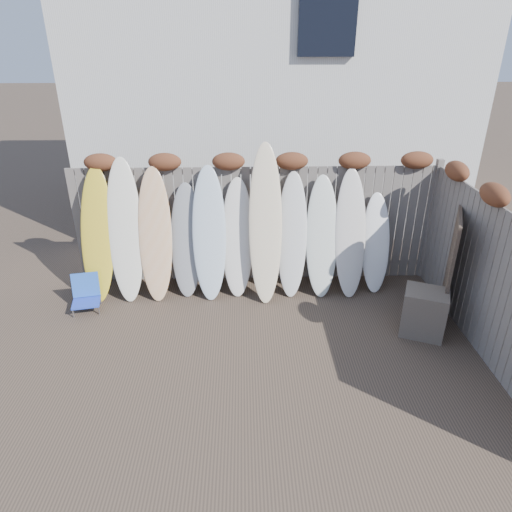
{
  "coord_description": "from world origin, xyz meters",
  "views": [
    {
      "loc": [
        -0.17,
        -4.75,
        3.88
      ],
      "look_at": [
        0.0,
        1.2,
        1.0
      ],
      "focal_mm": 32.0,
      "sensor_mm": 36.0,
      "label": 1
    }
  ],
  "objects_px": {
    "beach_chair": "(86,294)",
    "wooden_crate": "(424,312)",
    "surfboard_0": "(97,235)",
    "lattice_panel": "(450,267)"
  },
  "relations": [
    {
      "from": "beach_chair",
      "to": "wooden_crate",
      "type": "xyz_separation_m",
      "value": [
        5.03,
        -0.82,
        0.09
      ]
    },
    {
      "from": "beach_chair",
      "to": "wooden_crate",
      "type": "relative_size",
      "value": 0.8
    },
    {
      "from": "beach_chair",
      "to": "surfboard_0",
      "type": "bearing_deg",
      "value": 70.9
    },
    {
      "from": "wooden_crate",
      "to": "lattice_panel",
      "type": "relative_size",
      "value": 0.41
    },
    {
      "from": "beach_chair",
      "to": "lattice_panel",
      "type": "bearing_deg",
      "value": -3.89
    },
    {
      "from": "lattice_panel",
      "to": "surfboard_0",
      "type": "height_order",
      "value": "surfboard_0"
    },
    {
      "from": "lattice_panel",
      "to": "surfboard_0",
      "type": "distance_m",
      "value": 5.4
    },
    {
      "from": "lattice_panel",
      "to": "surfboard_0",
      "type": "bearing_deg",
      "value": -165.28
    },
    {
      "from": "surfboard_0",
      "to": "wooden_crate",
      "type": "bearing_deg",
      "value": -11.26
    },
    {
      "from": "beach_chair",
      "to": "lattice_panel",
      "type": "distance_m",
      "value": 5.53
    }
  ]
}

